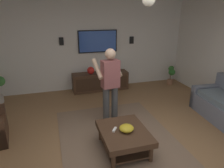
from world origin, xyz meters
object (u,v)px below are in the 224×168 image
wall_speaker_right (61,41)px  potted_plant_short (171,73)px  tv (98,41)px  person_standing (110,82)px  bowl (126,128)px  media_console (100,81)px  wall_speaker_left (132,40)px  remote_white (115,129)px  coffee_table (124,136)px  vase_round (91,70)px

wall_speaker_right → potted_plant_short: bearing=-97.6°
tv → person_standing: bearing=-6.7°
bowl → wall_speaker_right: (3.33, 0.78, 1.05)m
media_console → wall_speaker_left: (0.25, -1.10, 1.19)m
tv → bowl: bearing=-5.0°
person_standing → remote_white: 1.15m
coffee_table → tv: (3.29, -0.32, 1.17)m
tv → bowl: (-3.32, 0.29, -1.01)m
tv → person_standing: (-2.23, 0.26, -0.53)m
person_standing → wall_speaker_left: person_standing is taller
potted_plant_short → wall_speaker_left: size_ratio=2.91×
media_console → wall_speaker_right: 1.65m
person_standing → wall_speaker_left: size_ratio=7.45×
bowl → wall_speaker_right: 3.58m
person_standing → bowl: (-1.09, 0.03, -0.48)m
person_standing → wall_speaker_right: 2.45m
bowl → wall_speaker_right: size_ratio=1.13×
media_console → wall_speaker_right: wall_speaker_right is taller
potted_plant_short → bowl: bearing=137.5°
person_standing → vase_round: (1.94, 0.04, -0.27)m
wall_speaker_left → potted_plant_short: bearing=-110.0°
person_standing → bowl: person_standing is taller
bowl → person_standing: bearing=-1.3°
media_console → vase_round: size_ratio=7.73×
bowl → potted_plant_short: bearing=-42.5°
bowl → remote_white: size_ratio=1.66×
remote_white → vase_round: (2.95, -0.17, 0.25)m
potted_plant_short → wall_speaker_right: size_ratio=2.91×
media_console → wall_speaker_right: bearing=-103.4°
media_console → person_standing: size_ratio=1.04×
tv → coffee_table: bearing=-5.6°
media_console → tv: tv is taller
potted_plant_short → media_console: bearing=85.1°
potted_plant_short → vase_round: bearing=86.5°
bowl → vase_round: bearing=0.2°
media_console → person_standing: bearing=-7.6°
coffee_table → wall_speaker_right: 3.60m
coffee_table → media_console: size_ratio=0.59×
vase_round → wall_speaker_left: size_ratio=1.00×
wall_speaker_right → person_standing: bearing=-160.2°
remote_white → vase_round: 2.96m
potted_plant_short → vase_round: (0.16, 2.65, 0.28)m
coffee_table → potted_plant_short: size_ratio=1.56×
person_standing → tv: bearing=-14.3°
coffee_table → remote_white: 0.20m
tv → person_standing: tv is taller
bowl → wall_speaker_right: wall_speaker_right is taller
media_console → vase_round: vase_round is taller
remote_white → vase_round: bearing=31.6°
coffee_table → wall_speaker_right: size_ratio=4.55×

